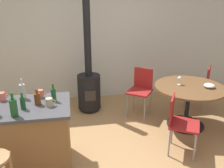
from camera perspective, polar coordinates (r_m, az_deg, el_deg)
The scene contains 18 objects.
ground_plane at distance 3.60m, azimuth -0.62°, elevation -16.66°, with size 8.80×8.80×0.00m, color #A37A4C.
back_wall at distance 5.19m, azimuth -4.90°, elevation 11.18°, with size 8.00×0.10×2.70m, color beige.
kitchen_island at distance 3.39m, azimuth -22.11°, elevation -11.84°, with size 1.46×0.75×0.90m.
dining_table at distance 4.30m, azimuth 17.48°, elevation -2.59°, with size 1.16×1.16×0.73m.
folding_chair_near at distance 3.58m, azimuth 15.53°, elevation -8.25°, with size 0.55×0.55×0.85m.
folding_chair_left at distance 5.14m, azimuth 20.04°, elevation 0.08°, with size 0.56×0.56×0.85m.
folding_chair_right at distance 4.56m, azimuth 6.75°, elevation -0.95°, with size 0.56×0.56×0.88m.
wood_stove at distance 4.70m, azimuth -5.42°, elevation -0.11°, with size 0.44×0.45×2.19m.
bottle_0 at distance 3.33m, azimuth -20.19°, elevation -1.54°, with size 0.07×0.07×0.27m.
bottle_1 at distance 2.88m, azimuth -22.02°, elevation -5.10°, with size 0.08×0.08×0.28m.
bottle_2 at distance 3.04m, azimuth -20.15°, elevation -4.13°, with size 0.06×0.06×0.21m.
bottle_3 at distance 3.14m, azimuth -13.50°, elevation -2.40°, with size 0.06×0.06×0.23m.
bottle_4 at distance 3.10m, azimuth -17.04°, elevation -3.31°, with size 0.08×0.08×0.20m.
cup_0 at distance 3.31m, azimuth -16.32°, elevation -2.19°, with size 0.11×0.08×0.10m.
cup_1 at distance 3.38m, azimuth -24.34°, elevation -2.71°, with size 0.12×0.09×0.11m.
cup_2 at distance 3.03m, azimuth -14.45°, elevation -4.13°, with size 0.12×0.09×0.10m.
wine_glass at distance 4.23m, azimuth 15.51°, elevation 1.23°, with size 0.07×0.07×0.14m.
serving_bowl at distance 4.27m, azimuth 21.81°, elevation -0.35°, with size 0.18×0.18×0.07m, color white.
Camera 1 is at (-0.47, -2.84, 2.17)m, focal length 39.10 mm.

